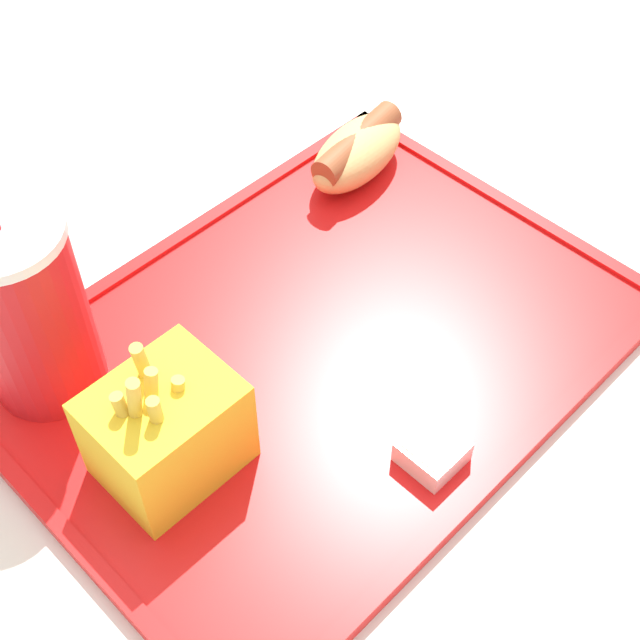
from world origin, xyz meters
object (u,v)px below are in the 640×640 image
at_px(fries_carton, 166,430).
at_px(sauce_cup_mayo, 432,451).
at_px(hot_dog_far, 357,151).
at_px(soda_cup, 27,310).

distance_m(fries_carton, sauce_cup_mayo, 0.18).
height_order(fries_carton, sauce_cup_mayo, fries_carton).
xyz_separation_m(hot_dog_far, fries_carton, (-0.32, -0.12, 0.02)).
distance_m(hot_dog_far, fries_carton, 0.34).
xyz_separation_m(soda_cup, hot_dog_far, (0.33, -0.00, -0.05)).
bearing_deg(sauce_cup_mayo, hot_dog_far, 53.09).
bearing_deg(sauce_cup_mayo, soda_cup, 120.50).
height_order(hot_dog_far, sauce_cup_mayo, hot_dog_far).
height_order(soda_cup, sauce_cup_mayo, soda_cup).
bearing_deg(hot_dog_far, fries_carton, -158.96).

